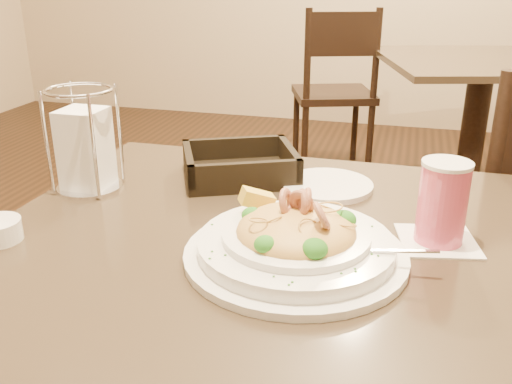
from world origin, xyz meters
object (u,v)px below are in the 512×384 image
(background_table, at_px, (477,106))
(drink_glass, at_px, (442,203))
(main_table, at_px, (253,358))
(napkin_caddy, at_px, (85,147))
(pasta_bowl, at_px, (296,240))
(dining_chair_far, at_px, (335,88))
(side_plate, at_px, (327,185))
(bread_basket, at_px, (240,168))

(background_table, relative_size, drink_glass, 7.85)
(main_table, distance_m, napkin_caddy, 0.51)
(pasta_bowl, relative_size, drink_glass, 2.64)
(dining_chair_far, xyz_separation_m, napkin_caddy, (-0.19, -2.20, 0.31))
(background_table, relative_size, side_plate, 6.16)
(dining_chair_far, height_order, side_plate, dining_chair_far)
(bread_basket, bearing_deg, dining_chair_far, 92.28)
(main_table, bearing_deg, napkin_caddy, 159.38)
(background_table, relative_size, bread_basket, 3.96)
(bread_basket, height_order, napkin_caddy, napkin_caddy)
(main_table, bearing_deg, dining_chair_far, 94.60)
(main_table, relative_size, drink_glass, 6.33)
(background_table, xyz_separation_m, drink_glass, (-0.25, -2.03, 0.29))
(pasta_bowl, bearing_deg, main_table, 156.98)
(drink_glass, xyz_separation_m, side_plate, (-0.21, 0.19, -0.06))
(dining_chair_far, distance_m, side_plate, 2.10)
(dining_chair_far, bearing_deg, drink_glass, 82.64)
(drink_glass, relative_size, side_plate, 0.79)
(main_table, height_order, background_table, same)
(drink_glass, bearing_deg, bread_basket, 153.39)
(background_table, height_order, side_plate, side_plate)
(bread_basket, bearing_deg, drink_glass, -26.61)
(side_plate, bearing_deg, background_table, 76.18)
(napkin_caddy, xyz_separation_m, side_plate, (0.46, 0.13, -0.08))
(dining_chair_far, height_order, pasta_bowl, dining_chair_far)
(pasta_bowl, xyz_separation_m, napkin_caddy, (-0.45, 0.17, 0.06))
(background_table, distance_m, pasta_bowl, 2.21)
(background_table, distance_m, dining_chair_far, 0.76)
(dining_chair_far, height_order, drink_glass, dining_chair_far)
(pasta_bowl, distance_m, side_plate, 0.30)
(background_table, bearing_deg, dining_chair_far, 162.37)
(pasta_bowl, xyz_separation_m, bread_basket, (-0.18, 0.31, -0.01))
(background_table, xyz_separation_m, napkin_caddy, (-0.91, -1.97, 0.31))
(side_plate, bearing_deg, drink_glass, -41.98)
(side_plate, bearing_deg, pasta_bowl, -90.33)
(main_table, height_order, bread_basket, bread_basket)
(side_plate, bearing_deg, dining_chair_far, 97.34)
(main_table, bearing_deg, drink_glass, 16.11)
(background_table, xyz_separation_m, side_plate, (-0.45, -1.84, 0.23))
(background_table, bearing_deg, pasta_bowl, -101.98)
(pasta_bowl, xyz_separation_m, side_plate, (0.00, 0.30, -0.03))
(background_table, bearing_deg, bread_basket, -109.19)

